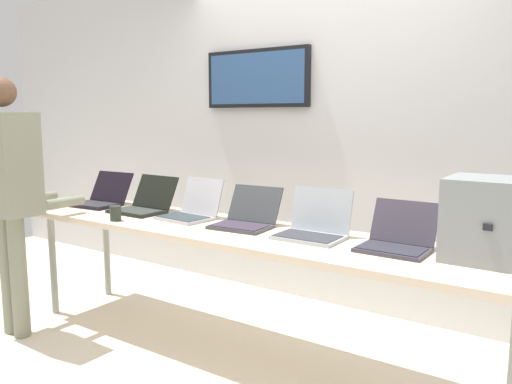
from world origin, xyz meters
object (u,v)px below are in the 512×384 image
at_px(laptop_station_4, 314,227).
at_px(coffee_mug, 115,213).
at_px(equipment_box, 495,220).
at_px(person, 8,182).
at_px(laptop_station_3, 246,218).
at_px(workbench, 241,238).
at_px(laptop_station_1, 144,204).
at_px(laptop_station_2, 191,210).
at_px(laptop_station_5, 397,239).
at_px(laptop_station_0, 101,198).

height_order(laptop_station_4, coffee_mug, laptop_station_4).
height_order(equipment_box, coffee_mug, equipment_box).
height_order(equipment_box, person, person).
relative_size(laptop_station_3, coffee_mug, 3.93).
bearing_deg(laptop_station_4, workbench, -170.99).
xyz_separation_m(workbench, laptop_station_1, (-0.92, 0.08, 0.11)).
xyz_separation_m(workbench, person, (-1.44, -0.62, 0.30)).
distance_m(workbench, laptop_station_4, 0.48).
distance_m(laptop_station_2, laptop_station_3, 0.45).
bearing_deg(laptop_station_4, laptop_station_5, -0.16).
bearing_deg(laptop_station_2, laptop_station_3, -0.54).
distance_m(equipment_box, coffee_mug, 2.26).
bearing_deg(coffee_mug, laptop_station_4, 13.99).
height_order(laptop_station_1, laptop_station_4, laptop_station_4).
bearing_deg(coffee_mug, person, -148.23).
relative_size(laptop_station_2, laptop_station_3, 0.95).
distance_m(laptop_station_1, person, 0.89).
xyz_separation_m(laptop_station_1, laptop_station_4, (1.38, -0.01, 0.00)).
distance_m(laptop_station_1, laptop_station_2, 0.45).
relative_size(laptop_station_4, laptop_station_5, 1.08).
bearing_deg(laptop_station_2, workbench, -10.79).
relative_size(workbench, laptop_station_1, 8.66).
distance_m(workbench, laptop_station_3, 0.14).
relative_size(laptop_station_3, laptop_station_5, 1.11).
bearing_deg(laptop_station_5, laptop_station_0, 179.49).
relative_size(workbench, person, 1.92).
xyz_separation_m(laptop_station_2, laptop_station_3, (0.45, -0.00, -0.00)).
distance_m(laptop_station_0, laptop_station_3, 1.38).
xyz_separation_m(laptop_station_0, laptop_station_4, (1.86, -0.02, 0.01)).
bearing_deg(person, laptop_station_3, 26.61).
bearing_deg(laptop_station_0, equipment_box, 0.57).
height_order(workbench, laptop_station_0, laptop_station_0).
bearing_deg(laptop_station_0, laptop_station_5, -0.51).
height_order(workbench, coffee_mug, coffee_mug).
relative_size(workbench, laptop_station_5, 9.53).
bearing_deg(laptop_station_3, laptop_station_1, -179.71).
xyz_separation_m(laptop_station_3, laptop_station_5, (0.96, -0.02, 0.00)).
xyz_separation_m(workbench, coffee_mug, (-0.84, -0.25, 0.10)).
xyz_separation_m(equipment_box, coffee_mug, (-2.23, -0.37, -0.15)).
distance_m(laptop_station_1, coffee_mug, 0.34).
bearing_deg(person, laptop_station_1, 53.83).
height_order(laptop_station_0, laptop_station_5, laptop_station_0).
xyz_separation_m(equipment_box, laptop_station_2, (-1.87, -0.03, -0.14)).
height_order(laptop_station_4, person, person).
distance_m(equipment_box, laptop_station_2, 1.87).
bearing_deg(laptop_station_5, laptop_station_1, 179.67).
height_order(laptop_station_5, person, person).
xyz_separation_m(equipment_box, laptop_station_5, (-0.45, -0.05, -0.14)).
distance_m(laptop_station_2, laptop_station_5, 1.42).
distance_m(laptop_station_1, laptop_station_3, 0.90).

